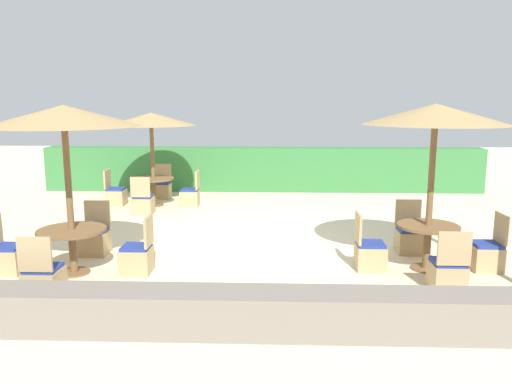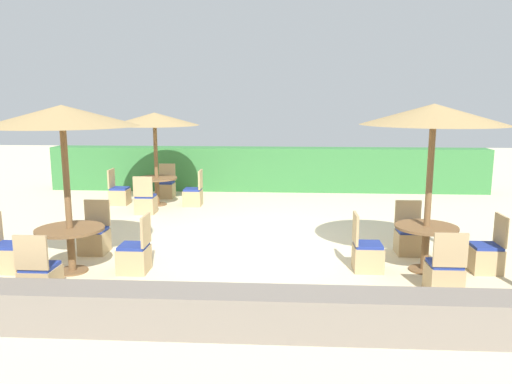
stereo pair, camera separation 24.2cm
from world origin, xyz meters
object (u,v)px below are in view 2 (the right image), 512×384
(patio_chair_front_left_east, at_px, (135,256))
(patio_chair_front_right_north, at_px, (409,239))
(patio_chair_back_left_south, at_px, (146,203))
(patio_chair_front_left_south, at_px, (40,278))
(patio_chair_back_left_west, at_px, (119,195))
(patio_chair_back_left_north, at_px, (166,188))
(patio_chair_front_left_north, at_px, (95,238))
(parasol_front_right, at_px, (434,116))
(parasol_back_left, at_px, (154,120))
(patio_chair_back_left_east, at_px, (193,196))
(round_table_front_right, at_px, (426,237))
(patio_chair_front_left_west, at_px, (7,255))
(patio_chair_front_right_west, at_px, (367,254))
(patio_chair_front_right_east, at_px, (486,256))
(round_table_back_left, at_px, (157,183))
(parasol_front_left, at_px, (62,117))
(round_table_front_left, at_px, (70,237))
(patio_chair_front_right_south, at_px, (444,275))

(patio_chair_front_left_east, height_order, patio_chair_front_right_north, same)
(patio_chair_back_left_south, bearing_deg, patio_chair_front_left_south, -90.37)
(patio_chair_back_left_west, bearing_deg, patio_chair_back_left_north, 135.53)
(patio_chair_front_left_north, bearing_deg, parasol_front_right, 173.81)
(patio_chair_front_left_north, bearing_deg, parasol_back_left, -90.89)
(patio_chair_back_left_south, bearing_deg, patio_chair_front_left_north, -90.74)
(patio_chair_back_left_east, bearing_deg, patio_chair_front_right_north, -129.73)
(patio_chair_back_left_west, bearing_deg, patio_chair_front_left_east, 21.17)
(round_table_front_right, height_order, patio_chair_front_right_north, patio_chair_front_right_north)
(patio_chair_back_left_south, bearing_deg, patio_chair_back_left_north, 89.75)
(patio_chair_front_left_west, bearing_deg, parasol_back_left, 168.04)
(patio_chair_front_left_south, xyz_separation_m, patio_chair_back_left_west, (-0.95, 6.16, 0.00))
(patio_chair_front_left_east, height_order, patio_chair_front_right_west, same)
(round_table_front_right, bearing_deg, patio_chair_front_left_west, -176.45)
(patio_chair_front_right_east, distance_m, patio_chair_back_left_south, 7.56)
(patio_chair_front_left_north, relative_size, round_table_back_left, 0.88)
(round_table_front_right, bearing_deg, patio_chair_back_left_south, 146.18)
(parasol_front_left, xyz_separation_m, round_table_front_left, (0.00, 0.00, -1.89))
(round_table_back_left, distance_m, patio_chair_back_left_west, 1.06)
(patio_chair_front_left_north, relative_size, round_table_front_right, 0.95)
(patio_chair_front_left_north, relative_size, patio_chair_front_right_south, 1.00)
(round_table_front_left, distance_m, parasol_front_right, 5.95)
(parasol_back_left, bearing_deg, parasol_front_left, -90.49)
(parasol_back_left, xyz_separation_m, patio_chair_back_left_east, (0.96, -0.03, -1.95))
(round_table_front_left, bearing_deg, parasol_front_right, 4.06)
(patio_chair_back_left_south, relative_size, patio_chair_back_left_west, 1.00)
(parasol_back_left, bearing_deg, patio_chair_front_right_west, -45.80)
(patio_chair_front_left_north, bearing_deg, round_table_back_left, -90.89)
(patio_chair_front_left_north, xyz_separation_m, patio_chair_front_right_south, (5.67, -1.55, 0.00))
(patio_chair_front_left_south, xyz_separation_m, patio_chair_front_left_east, (1.02, 1.06, 0.00))
(patio_chair_front_left_east, distance_m, patio_chair_back_left_east, 5.07)
(patio_chair_front_left_south, xyz_separation_m, round_table_back_left, (0.06, 6.16, 0.31))
(patio_chair_front_right_north, bearing_deg, patio_chair_back_left_east, -39.73)
(patio_chair_front_right_east, height_order, patio_chair_front_right_west, same)
(round_table_front_left, bearing_deg, patio_chair_back_left_north, 89.73)
(parasol_front_left, xyz_separation_m, parasol_front_right, (5.63, 0.40, 0.02))
(parasol_back_left, xyz_separation_m, round_table_back_left, (0.00, 0.00, -1.64))
(patio_chair_front_left_south, relative_size, patio_chair_front_right_west, 1.00)
(round_table_front_right, distance_m, parasol_back_left, 7.51)
(patio_chair_front_left_east, relative_size, parasol_front_right, 0.35)
(round_table_front_right, relative_size, round_table_back_left, 0.93)
(parasol_front_right, distance_m, patio_chair_front_right_south, 2.40)
(parasol_front_left, bearing_deg, patio_chair_front_left_north, 91.13)
(patio_chair_front_left_north, distance_m, patio_chair_front_right_south, 5.87)
(patio_chair_front_right_north, distance_m, patio_chair_back_left_east, 5.97)
(parasol_front_left, relative_size, round_table_back_left, 2.50)
(patio_chair_front_left_west, relative_size, patio_chair_front_right_east, 1.00)
(patio_chair_front_left_south, distance_m, patio_chair_front_right_north, 6.07)
(round_table_front_left, bearing_deg, patio_chair_back_left_west, 100.63)
(patio_chair_back_left_east, bearing_deg, patio_chair_front_right_west, -142.16)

